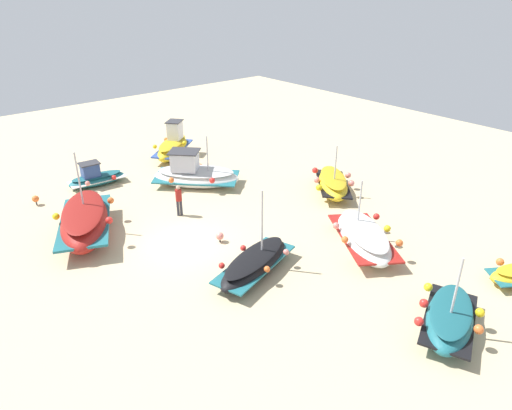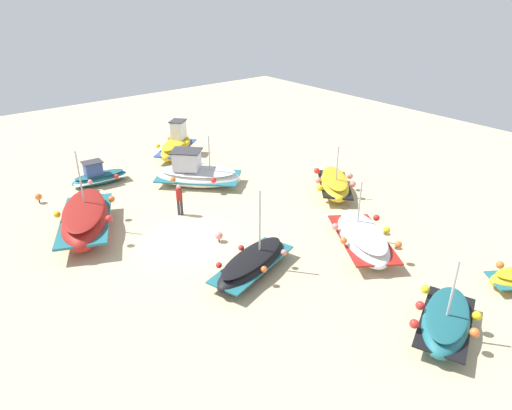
% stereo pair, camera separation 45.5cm
% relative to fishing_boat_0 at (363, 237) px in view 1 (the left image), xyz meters
% --- Properties ---
extents(ground_plane, '(58.54, 58.54, 0.00)m').
position_rel_fishing_boat_0_xyz_m(ground_plane, '(5.55, 6.01, -0.53)').
color(ground_plane, '#C6B289').
extents(fishing_boat_0, '(5.01, 4.14, 2.95)m').
position_rel_fishing_boat_0_xyz_m(fishing_boat_0, '(0.00, 0.00, 0.00)').
color(fishing_boat_0, white).
rests_on(fishing_boat_0, ground_plane).
extents(fishing_boat_1, '(5.88, 4.28, 4.01)m').
position_rel_fishing_boat_0_xyz_m(fishing_boat_1, '(9.11, 9.18, 0.24)').
color(fishing_boat_1, maroon).
rests_on(fishing_boat_1, ground_plane).
extents(fishing_boat_2, '(5.09, 5.02, 3.11)m').
position_rel_fishing_boat_0_xyz_m(fishing_boat_2, '(10.88, 1.91, 0.14)').
color(fishing_boat_2, white).
rests_on(fishing_boat_2, ground_plane).
extents(fishing_boat_3, '(2.69, 4.60, 3.58)m').
position_rel_fishing_boat_0_xyz_m(fishing_boat_3, '(1.53, 5.10, -0.05)').
color(fishing_boat_3, black).
rests_on(fishing_boat_3, ground_plane).
extents(fishing_boat_4, '(1.83, 3.39, 1.46)m').
position_rel_fishing_boat_0_xyz_m(fishing_boat_4, '(14.64, 6.38, -0.08)').
color(fishing_boat_4, '#1E6670').
rests_on(fishing_boat_4, ground_plane).
extents(fishing_boat_6, '(3.89, 4.27, 2.35)m').
position_rel_fishing_boat_0_xyz_m(fishing_boat_6, '(16.00, 0.32, 0.19)').
color(fishing_boat_6, gold).
rests_on(fishing_boat_6, ground_plane).
extents(fishing_boat_7, '(2.93, 4.02, 3.11)m').
position_rel_fishing_boat_0_xyz_m(fishing_boat_7, '(-5.42, 2.20, -0.01)').
color(fishing_boat_7, '#1E6670').
rests_on(fishing_boat_7, ground_plane).
extents(fishing_boat_8, '(4.14, 3.90, 3.00)m').
position_rel_fishing_boat_0_xyz_m(fishing_boat_8, '(4.92, -3.49, 0.03)').
color(fishing_boat_8, gold).
rests_on(fishing_boat_8, ground_plane).
extents(person_walking, '(0.32, 0.32, 1.68)m').
position_rel_fishing_boat_0_xyz_m(person_walking, '(8.06, 4.69, 0.43)').
color(person_walking, '#2D2D38').
rests_on(person_walking, ground_plane).
extents(mooring_buoy_0, '(0.36, 0.36, 0.55)m').
position_rel_fishing_boat_0_xyz_m(mooring_buoy_0, '(14.09, 9.99, -0.17)').
color(mooring_buoy_0, '#3F3F42').
rests_on(mooring_buoy_0, ground_plane).
extents(mooring_buoy_1, '(0.37, 0.37, 0.50)m').
position_rel_fishing_boat_0_xyz_m(mooring_buoy_1, '(4.54, 4.69, -0.22)').
color(mooring_buoy_1, '#3F3F42').
rests_on(mooring_buoy_1, ground_plane).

